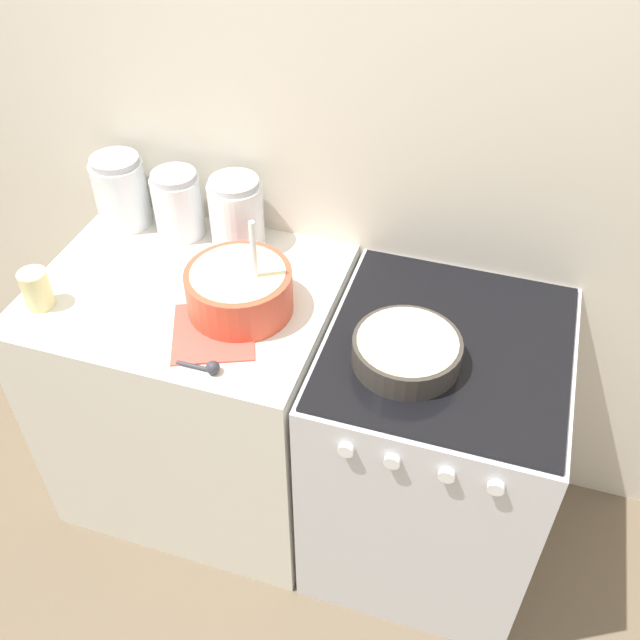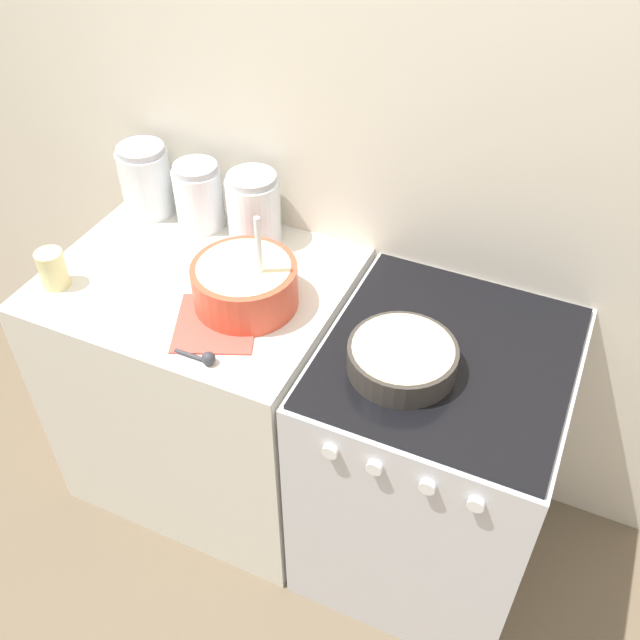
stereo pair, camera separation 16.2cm
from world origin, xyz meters
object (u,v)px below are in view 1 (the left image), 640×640
(storage_jar_middle, at_px, (178,208))
(storage_jar_right, at_px, (237,217))
(stove, at_px, (432,449))
(tin_can, at_px, (36,289))
(storage_jar_left, at_px, (122,196))
(mixing_bowl, at_px, (239,288))
(baking_pan, at_px, (407,351))

(storage_jar_middle, distance_m, storage_jar_right, 0.19)
(storage_jar_middle, bearing_deg, stove, -15.46)
(tin_can, bearing_deg, storage_jar_left, 86.60)
(mixing_bowl, relative_size, storage_jar_right, 1.33)
(mixing_bowl, distance_m, storage_jar_right, 0.31)
(storage_jar_right, distance_m, tin_can, 0.60)
(storage_jar_right, xyz_separation_m, tin_can, (-0.41, -0.44, -0.04))
(stove, bearing_deg, mixing_bowl, -176.38)
(stove, xyz_separation_m, baking_pan, (-0.10, -0.10, 0.48))
(baking_pan, relative_size, storage_jar_right, 1.24)
(storage_jar_middle, xyz_separation_m, storage_jar_right, (0.19, 0.00, 0.01))
(baking_pan, bearing_deg, storage_jar_right, 149.99)
(mixing_bowl, xyz_separation_m, baking_pan, (0.48, -0.06, -0.03))
(storage_jar_left, bearing_deg, tin_can, -93.40)
(stove, xyz_separation_m, storage_jar_left, (-1.08, 0.25, 0.54))
(tin_can, bearing_deg, stove, 9.70)
(baking_pan, distance_m, storage_jar_middle, 0.87)
(mixing_bowl, xyz_separation_m, tin_can, (-0.54, -0.15, -0.02))
(storage_jar_middle, bearing_deg, mixing_bowl, -41.79)
(stove, height_order, storage_jar_right, storage_jar_right)
(storage_jar_left, height_order, storage_jar_right, storage_jar_left)
(baking_pan, height_order, storage_jar_middle, storage_jar_middle)
(storage_jar_left, distance_m, storage_jar_middle, 0.19)
(stove, relative_size, tin_can, 7.87)
(storage_jar_middle, height_order, tin_can, storage_jar_middle)
(stove, height_order, storage_jar_left, storage_jar_left)
(stove, relative_size, storage_jar_left, 3.87)
(baking_pan, distance_m, tin_can, 1.02)
(baking_pan, distance_m, storage_jar_left, 1.05)
(baking_pan, bearing_deg, storage_jar_middle, 156.40)
(stove, relative_size, mixing_bowl, 2.98)
(storage_jar_right, height_order, tin_can, storage_jar_right)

